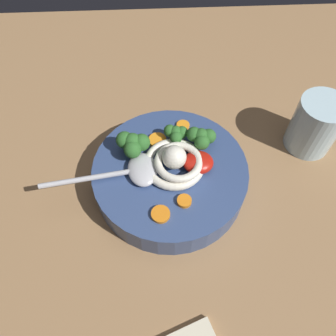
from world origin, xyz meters
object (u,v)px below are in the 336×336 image
drinking_glass (313,125)px  soup_bowl (168,176)px  soup_spoon (131,171)px  noodle_pile (173,162)px

drinking_glass → soup_bowl: bearing=-163.4°
soup_bowl → soup_spoon: 6.35cm
noodle_pile → drinking_glass: size_ratio=1.06×
soup_spoon → drinking_glass: (29.89, 8.06, -0.76)cm
noodle_pile → drinking_glass: bearing=16.6°
soup_bowl → soup_spoon: bearing=-171.8°
noodle_pile → soup_spoon: noodle_pile is taller
noodle_pile → soup_spoon: size_ratio=0.58×
noodle_pile → soup_bowl: bearing=-165.4°
noodle_pile → soup_spoon: 6.36cm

